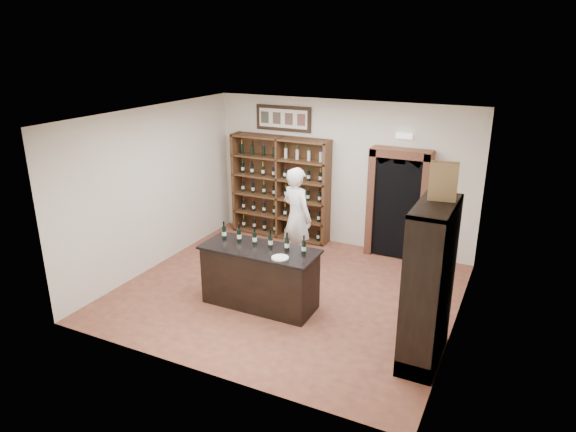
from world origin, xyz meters
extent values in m
plane|color=brown|center=(0.00, 0.00, 0.00)|extent=(5.50, 5.50, 0.00)
plane|color=white|center=(0.00, 0.00, 3.00)|extent=(5.50, 5.50, 0.00)
cube|color=beige|center=(0.00, 2.50, 1.50)|extent=(5.50, 0.04, 3.00)
cube|color=beige|center=(-2.75, 0.00, 1.50)|extent=(0.04, 5.00, 3.00)
cube|color=beige|center=(2.75, 0.00, 1.50)|extent=(0.04, 5.00, 3.00)
cube|color=#4F2F1B|center=(-1.30, 2.47, 1.10)|extent=(2.20, 0.02, 2.20)
cube|color=#4F2F1B|center=(-2.37, 2.29, 1.10)|extent=(0.06, 0.38, 2.20)
cube|color=#4F2F1B|center=(-0.23, 2.29, 1.10)|extent=(0.06, 0.38, 2.20)
cube|color=#4F2F1B|center=(-1.30, 2.29, 1.10)|extent=(0.04, 0.38, 2.20)
cube|color=#4F2F1B|center=(-1.30, 2.29, 0.04)|extent=(2.18, 0.38, 0.04)
cube|color=#4F2F1B|center=(-1.30, 2.29, 0.46)|extent=(2.18, 0.38, 0.04)
cube|color=#4F2F1B|center=(-1.30, 2.29, 0.89)|extent=(2.18, 0.38, 0.03)
cube|color=#4F2F1B|center=(-1.30, 2.29, 1.31)|extent=(2.18, 0.38, 0.04)
cube|color=#4F2F1B|center=(-1.30, 2.29, 1.74)|extent=(2.18, 0.38, 0.04)
cube|color=#4F2F1B|center=(-1.30, 2.29, 2.16)|extent=(2.18, 0.38, 0.04)
cube|color=black|center=(-1.30, 2.47, 2.55)|extent=(1.25, 0.04, 0.52)
cube|color=black|center=(1.25, 2.34, 1.06)|extent=(0.97, 0.29, 2.05)
cube|color=#A1583E|center=(0.74, 2.32, 1.07)|extent=(0.14, 0.35, 2.15)
cube|color=#A1583E|center=(1.76, 2.32, 1.07)|extent=(0.14, 0.35, 2.15)
cube|color=#A1583E|center=(1.25, 2.32, 2.09)|extent=(1.15, 0.35, 0.16)
cube|color=white|center=(1.25, 2.42, 2.40)|extent=(0.30, 0.10, 0.10)
cube|color=black|center=(-0.20, -0.60, 0.47)|extent=(1.80, 0.70, 0.94)
cube|color=black|center=(-0.20, -0.60, 0.98)|extent=(1.88, 0.78, 0.04)
cylinder|color=black|center=(-0.92, -0.49, 1.10)|extent=(0.07, 0.07, 0.21)
cylinder|color=silver|center=(-0.92, -0.49, 1.09)|extent=(0.07, 0.07, 0.07)
cylinder|color=black|center=(-0.92, -0.49, 1.25)|extent=(0.03, 0.03, 0.09)
cylinder|color=black|center=(-0.63, -0.49, 1.10)|extent=(0.07, 0.07, 0.21)
cylinder|color=silver|center=(-0.63, -0.49, 1.09)|extent=(0.07, 0.07, 0.07)
cylinder|color=black|center=(-0.63, -0.49, 1.25)|extent=(0.03, 0.03, 0.09)
cylinder|color=black|center=(-0.34, -0.49, 1.10)|extent=(0.07, 0.07, 0.21)
cylinder|color=silver|center=(-0.34, -0.49, 1.09)|extent=(0.07, 0.07, 0.07)
cylinder|color=black|center=(-0.34, -0.49, 1.25)|extent=(0.03, 0.03, 0.09)
cylinder|color=black|center=(-0.06, -0.49, 1.10)|extent=(0.07, 0.07, 0.21)
cylinder|color=silver|center=(-0.06, -0.49, 1.09)|extent=(0.07, 0.07, 0.07)
cylinder|color=black|center=(-0.06, -0.49, 1.25)|extent=(0.03, 0.03, 0.09)
cylinder|color=black|center=(0.23, -0.49, 1.10)|extent=(0.07, 0.07, 0.21)
cylinder|color=silver|center=(0.23, -0.49, 1.09)|extent=(0.07, 0.07, 0.07)
cylinder|color=black|center=(0.23, -0.49, 1.25)|extent=(0.03, 0.03, 0.09)
cylinder|color=black|center=(0.52, -0.49, 1.10)|extent=(0.07, 0.07, 0.21)
cylinder|color=silver|center=(0.52, -0.49, 1.09)|extent=(0.07, 0.07, 0.07)
cylinder|color=black|center=(0.52, -0.49, 1.25)|extent=(0.03, 0.03, 0.09)
cube|color=black|center=(2.72, -0.90, 1.10)|extent=(0.02, 1.20, 2.20)
cube|color=black|center=(2.49, -1.48, 1.10)|extent=(0.48, 0.04, 2.20)
cube|color=black|center=(2.49, -0.32, 1.10)|extent=(0.48, 0.04, 2.20)
cube|color=black|center=(2.49, -0.90, 2.18)|extent=(0.48, 1.20, 0.04)
cube|color=black|center=(2.49, -0.90, 0.12)|extent=(0.48, 1.20, 0.24)
cube|color=black|center=(2.49, -0.90, 0.35)|extent=(0.48, 1.16, 0.03)
cube|color=black|center=(2.49, -0.90, 0.90)|extent=(0.48, 1.16, 0.03)
cube|color=black|center=(2.49, -0.90, 1.45)|extent=(0.48, 1.16, 0.03)
imported|color=white|center=(-0.34, 1.10, 0.96)|extent=(0.82, 0.69, 1.91)
cylinder|color=silver|center=(0.27, -0.81, 1.01)|extent=(0.26, 0.26, 0.02)
cube|color=tan|center=(2.51, -0.71, 2.44)|extent=(0.36, 0.19, 0.49)
camera|label=1|loc=(3.47, -7.10, 4.15)|focal=32.00mm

